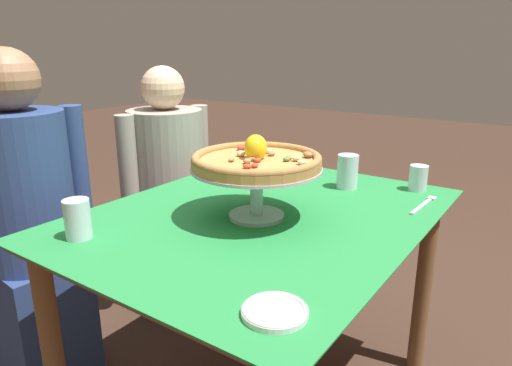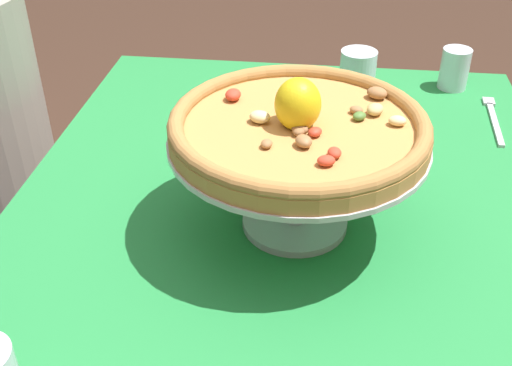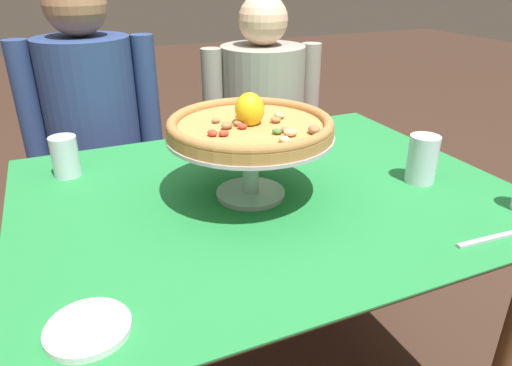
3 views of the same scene
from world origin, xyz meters
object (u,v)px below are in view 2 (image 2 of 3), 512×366
object	(u,v)px
pizza_stand	(297,163)
sugar_packet	(210,144)
water_glass_side_right	(357,83)
water_glass_front_right	(454,71)
dinner_fork	(493,118)
pizza	(299,126)

from	to	relation	value
pizza_stand	sugar_packet	xyz separation A→B (m)	(0.23, 0.18, -0.11)
pizza_stand	water_glass_side_right	size ratio (longest dim) A/B	3.13
water_glass_front_right	dinner_fork	world-z (taller)	water_glass_front_right
pizza_stand	dinner_fork	distance (m)	0.57
pizza	water_glass_side_right	size ratio (longest dim) A/B	3.08
pizza	water_glass_side_right	bearing A→B (deg)	-12.78
pizza	water_glass_front_right	size ratio (longest dim) A/B	4.15
dinner_fork	sugar_packet	bearing A→B (deg)	107.29
water_glass_side_right	sugar_packet	xyz separation A→B (m)	(-0.20, 0.28, -0.05)
pizza_stand	sugar_packet	bearing A→B (deg)	38.05
pizza	dinner_fork	world-z (taller)	pizza
pizza	sugar_packet	bearing A→B (deg)	38.12
dinner_fork	sugar_packet	xyz separation A→B (m)	(-0.17, 0.56, -0.00)
sugar_packet	water_glass_side_right	bearing A→B (deg)	-53.77
water_glass_front_right	water_glass_side_right	bearing A→B (deg)	118.15
water_glass_front_right	sugar_packet	size ratio (longest dim) A/B	1.82
water_glass_side_right	water_glass_front_right	size ratio (longest dim) A/B	1.35
water_glass_side_right	dinner_fork	xyz separation A→B (m)	(-0.03, -0.28, -0.05)
pizza_stand	pizza	size ratio (longest dim) A/B	1.02
pizza	water_glass_side_right	distance (m)	0.46
pizza	sugar_packet	size ratio (longest dim) A/B	7.55
pizza	water_glass_front_right	distance (m)	0.65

